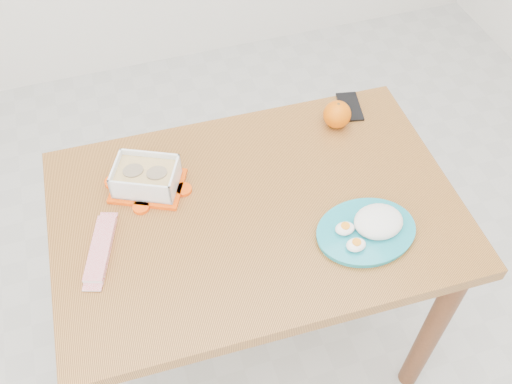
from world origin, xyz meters
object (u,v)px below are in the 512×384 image
object	(u,v)px
rice_plate	(370,227)
food_container	(146,178)
orange_fruit	(337,114)
smartphone	(350,107)
dining_table	(256,235)

from	to	relation	value
rice_plate	food_container	bearing A→B (deg)	146.21
orange_fruit	smartphone	size ratio (longest dim) A/B	0.65
food_container	rice_plate	size ratio (longest dim) A/B	0.88
dining_table	smartphone	xyz separation A→B (m)	(0.38, 0.27, 0.12)
dining_table	food_container	bearing A→B (deg)	150.74
dining_table	rice_plate	distance (m)	0.32
food_container	rice_plate	world-z (taller)	food_container
dining_table	orange_fruit	distance (m)	0.41
rice_plate	smartphone	xyz separation A→B (m)	(0.14, 0.43, -0.02)
smartphone	rice_plate	bearing A→B (deg)	-95.99
dining_table	orange_fruit	size ratio (longest dim) A/B	13.26
food_container	orange_fruit	bearing A→B (deg)	32.27
dining_table	rice_plate	size ratio (longest dim) A/B	4.18
dining_table	smartphone	size ratio (longest dim) A/B	8.64
dining_table	smartphone	world-z (taller)	smartphone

